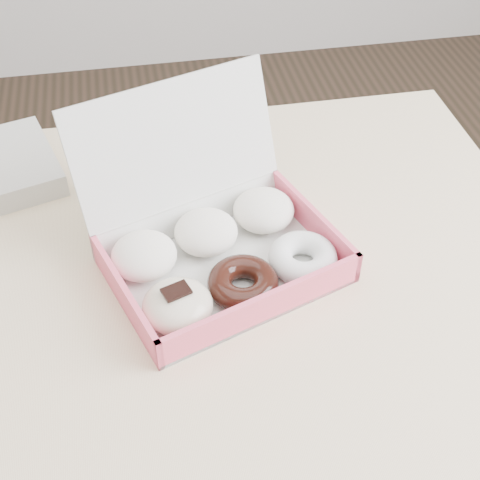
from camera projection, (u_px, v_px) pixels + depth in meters
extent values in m
cube|color=#D0B089|center=(135.00, 291.00, 0.93)|extent=(1.20, 0.80, 0.04)
cylinder|color=#D0B089|center=(387.00, 257.00, 1.51)|extent=(0.05, 0.05, 0.71)
cube|color=silver|center=(224.00, 269.00, 0.92)|extent=(0.36, 0.31, 0.01)
cube|color=#EF5771|center=(264.00, 309.00, 0.84)|extent=(0.29, 0.11, 0.05)
cube|color=silver|center=(189.00, 213.00, 0.98)|extent=(0.29, 0.11, 0.05)
cube|color=#EF5771|center=(124.00, 297.00, 0.86)|extent=(0.08, 0.21, 0.05)
cube|color=#EF5771|center=(312.00, 222.00, 0.96)|extent=(0.08, 0.21, 0.05)
cube|color=silver|center=(179.00, 159.00, 0.93)|extent=(0.31, 0.18, 0.21)
ellipsoid|color=white|center=(144.00, 255.00, 0.90)|extent=(0.11, 0.11, 0.05)
ellipsoid|color=white|center=(206.00, 232.00, 0.94)|extent=(0.11, 0.11, 0.05)
ellipsoid|color=white|center=(264.00, 210.00, 0.97)|extent=(0.11, 0.11, 0.05)
ellipsoid|color=beige|center=(178.00, 306.00, 0.84)|extent=(0.11, 0.11, 0.05)
cube|color=black|center=(176.00, 291.00, 0.82)|extent=(0.04, 0.03, 0.00)
torus|color=black|center=(243.00, 283.00, 0.88)|extent=(0.12, 0.12, 0.03)
torus|color=white|center=(303.00, 258.00, 0.91)|extent=(0.12, 0.12, 0.03)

